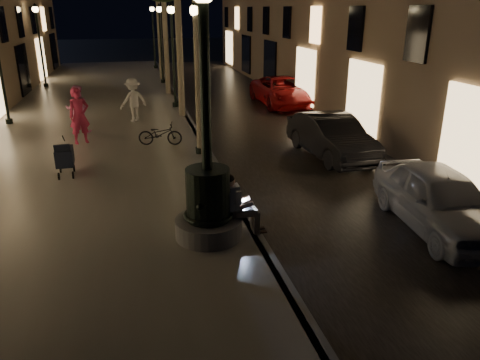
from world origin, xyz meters
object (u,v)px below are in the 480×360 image
object	(u,v)px
car_third	(283,91)
lamp_curb_c	(160,33)
car_front	(440,199)
pedestrian_white	(133,100)
lamp_curb_a	(197,59)
bicycle	(160,134)
car_second	(332,136)
lamp_curb_d	(153,28)
seated_man_laptop	(237,203)
lamp_curb_b	(173,42)
pedestrian_pink	(78,109)
pedestrian_red	(79,116)
stroller	(65,157)
lamp_left_c	(39,35)
fountain_lamppost	(208,192)

from	to	relation	value
car_third	lamp_curb_c	bearing A→B (deg)	124.55
car_front	pedestrian_white	xyz separation A→B (m)	(-6.48, 11.64, 0.39)
car_front	lamp_curb_a	bearing A→B (deg)	130.46
lamp_curb_a	bicycle	size ratio (longest dim) A/B	3.17
lamp_curb_c	pedestrian_white	world-z (taller)	lamp_curb_c
car_second	car_third	world-z (taller)	car_third
lamp_curb_d	car_front	bearing A→B (deg)	-81.62
car_front	car_third	distance (m)	14.54
seated_man_laptop	bicycle	distance (m)	7.38
seated_man_laptop	lamp_curb_b	xyz separation A→B (m)	(0.09, 14.00, 2.33)
pedestrian_white	car_front	bearing A→B (deg)	94.80
pedestrian_pink	pedestrian_white	distance (m)	2.58
pedestrian_pink	car_third	bearing A→B (deg)	-147.87
seated_man_laptop	pedestrian_red	size ratio (longest dim) A/B	0.68
lamp_curb_a	stroller	xyz separation A→B (m)	(-4.04, -1.34, -2.46)
seated_man_laptop	lamp_curb_c	xyz separation A→B (m)	(0.09, 22.00, 2.33)
lamp_curb_a	lamp_curb_c	bearing A→B (deg)	90.00
lamp_curb_c	pedestrian_red	xyz separation A→B (m)	(-3.90, -13.81, -2.05)
lamp_curb_c	car_front	world-z (taller)	lamp_curb_c
lamp_curb_c	car_second	world-z (taller)	lamp_curb_c
lamp_curb_a	pedestrian_pink	distance (m)	5.96
lamp_left_c	car_third	xyz separation A→B (m)	(12.60, -7.86, -2.52)
lamp_curb_a	lamp_curb_b	distance (m)	8.00
seated_man_laptop	car_second	bearing A→B (deg)	49.92
lamp_left_c	stroller	distance (m)	17.78
seated_man_laptop	lamp_curb_d	size ratio (longest dim) A/B	0.28
car_second	pedestrian_pink	world-z (taller)	pedestrian_pink
seated_man_laptop	car_front	xyz separation A→B (m)	(4.56, -0.36, -0.20)
fountain_lamppost	lamp_left_c	distance (m)	23.00
car_third	seated_man_laptop	bearing A→B (deg)	-111.99
lamp_curb_d	pedestrian_white	world-z (taller)	lamp_curb_d
seated_man_laptop	bicycle	bearing A→B (deg)	98.61
lamp_left_c	bicycle	bearing A→B (deg)	-68.11
fountain_lamppost	lamp_curb_b	bearing A→B (deg)	87.14
pedestrian_pink	pedestrian_white	bearing A→B (deg)	-136.56
fountain_lamppost	pedestrian_white	world-z (taller)	fountain_lamppost
stroller	pedestrian_pink	bearing A→B (deg)	87.60
stroller	car_third	bearing A→B (deg)	41.87
lamp_left_c	pedestrian_pink	size ratio (longest dim) A/B	2.65
lamp_curb_c	pedestrian_red	world-z (taller)	lamp_curb_c
fountain_lamppost	car_front	world-z (taller)	fountain_lamppost
seated_man_laptop	car_third	size ratio (longest dim) A/B	0.26
stroller	car_second	xyz separation A→B (m)	(8.36, 0.58, -0.06)
lamp_curb_a	fountain_lamppost	bearing A→B (deg)	-96.65
pedestrian_white	seated_man_laptop	bearing A→B (deg)	75.34
seated_man_laptop	lamp_left_c	world-z (taller)	lamp_left_c
lamp_curb_b	car_second	world-z (taller)	lamp_curb_b
lamp_left_c	car_third	distance (m)	15.06
lamp_curb_d	car_second	bearing A→B (deg)	-80.11
bicycle	lamp_curb_d	bearing A→B (deg)	9.14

